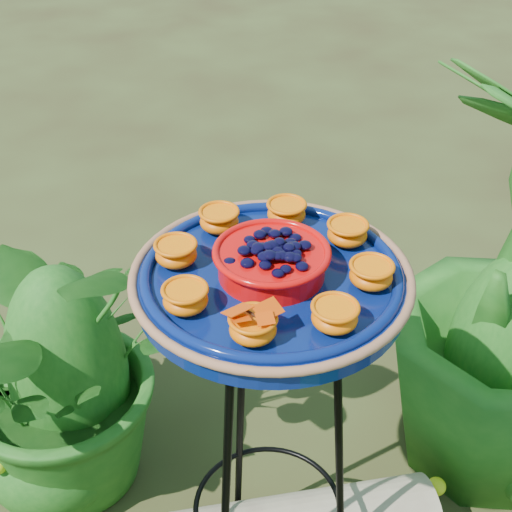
{
  "coord_description": "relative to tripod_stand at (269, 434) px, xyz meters",
  "views": [
    {
      "loc": [
        -0.01,
        -0.8,
        1.55
      ],
      "look_at": [
        0.02,
        0.12,
        0.91
      ],
      "focal_mm": 50.0,
      "sensor_mm": 36.0,
      "label": 1
    }
  ],
  "objects": [
    {
      "name": "tripod_stand",
      "position": [
        0.0,
        0.0,
        0.0
      ],
      "size": [
        0.4,
        0.4,
        0.85
      ],
      "rotation": [
        0.0,
        0.0,
        0.39
      ],
      "color": "black",
      "rests_on": "ground"
    },
    {
      "name": "feeder_dish",
      "position": [
        -0.0,
        -0.0,
        0.37
      ],
      "size": [
        0.56,
        0.56,
        0.1
      ],
      "rotation": [
        0.0,
        0.0,
        0.39
      ],
      "color": "#071655",
      "rests_on": "tripod_stand"
    },
    {
      "name": "shrub_back_left",
      "position": [
        -0.47,
        0.37,
        -0.13
      ],
      "size": [
        0.91,
        0.89,
        0.77
      ],
      "primitive_type": "imported",
      "rotation": [
        0.0,
        0.0,
        0.61
      ],
      "color": "#195316",
      "rests_on": "ground"
    }
  ]
}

